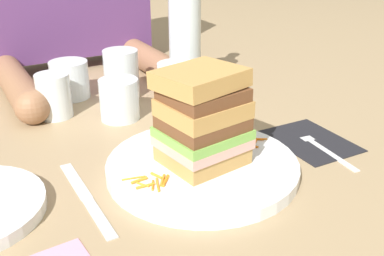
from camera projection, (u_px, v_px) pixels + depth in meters
The scene contains 30 objects.
ground_plane at pixel (199, 176), 0.66m from camera, with size 3.00×3.00×0.00m, color #9E8460.
main_plate at pixel (202, 167), 0.66m from camera, with size 0.27×0.27×0.02m, color white.
sandwich at pixel (202, 118), 0.63m from camera, with size 0.12×0.12×0.14m.
carrot_shred_0 at pixel (145, 186), 0.60m from camera, with size 0.00×0.00×0.03m, color orange.
carrot_shred_1 at pixel (139, 180), 0.61m from camera, with size 0.00×0.00×0.02m, color orange.
carrot_shred_2 at pixel (153, 185), 0.60m from camera, with size 0.00×0.00×0.02m, color orange.
carrot_shred_3 at pixel (156, 175), 0.62m from camera, with size 0.00×0.00×0.02m, color orange.
carrot_shred_4 at pixel (158, 185), 0.60m from camera, with size 0.00×0.00×0.03m, color orange.
carrot_shred_5 at pixel (143, 185), 0.60m from camera, with size 0.00×0.00×0.02m, color orange.
carrot_shred_6 at pixel (162, 180), 0.61m from camera, with size 0.00×0.00×0.03m, color orange.
carrot_shred_7 at pixel (166, 181), 0.61m from camera, with size 0.00×0.00×0.03m, color orange.
carrot_shred_8 at pixel (134, 178), 0.62m from camera, with size 0.00×0.00×0.03m, color orange.
carrot_shred_9 at pixel (243, 149), 0.69m from camera, with size 0.00×0.00×0.03m, color orange.
carrot_shred_10 at pixel (254, 139), 0.72m from camera, with size 0.00×0.00×0.03m, color orange.
carrot_shred_11 at pixel (238, 139), 0.72m from camera, with size 0.00×0.00×0.03m, color orange.
carrot_shred_12 at pixel (242, 138), 0.73m from camera, with size 0.00×0.00×0.03m, color orange.
carrot_shred_13 at pixel (247, 143), 0.71m from camera, with size 0.00×0.00×0.02m, color orange.
carrot_shred_14 at pixel (251, 146), 0.70m from camera, with size 0.00×0.00×0.02m, color orange.
carrot_shred_15 at pixel (258, 139), 0.72m from camera, with size 0.00×0.00×0.03m, color orange.
carrot_shred_16 at pixel (255, 143), 0.71m from camera, with size 0.00×0.00×0.02m, color orange.
carrot_shred_17 at pixel (247, 145), 0.70m from camera, with size 0.00×0.00×0.03m, color orange.
napkin_dark at pixel (311, 140), 0.76m from camera, with size 0.11×0.14×0.00m, color black.
fork at pixel (319, 144), 0.74m from camera, with size 0.03×0.17×0.00m.
knife at pixel (87, 199), 0.60m from camera, with size 0.02×0.20×0.00m.
juice_glass at pixel (177, 91), 0.85m from camera, with size 0.07×0.07×0.10m.
water_bottle at pixel (185, 31), 0.92m from camera, with size 0.06×0.06×0.28m.
empty_tumbler_0 at pixel (54, 96), 0.84m from camera, with size 0.06×0.06×0.08m, color silver.
empty_tumbler_1 at pixel (121, 74), 0.93m from camera, with size 0.07×0.07×0.10m, color silver.
empty_tumbler_2 at pixel (70, 80), 0.93m from camera, with size 0.08×0.08×0.07m, color silver.
empty_tumbler_3 at pixel (119, 99), 0.83m from camera, with size 0.07×0.07×0.07m, color silver.
Camera 1 is at (-0.29, -0.49, 0.34)m, focal length 43.48 mm.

